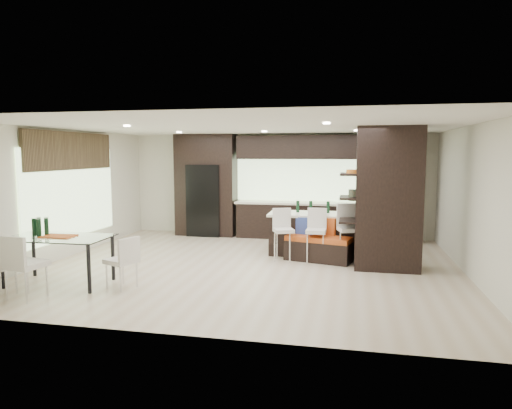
% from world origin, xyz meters
% --- Properties ---
extents(ground, '(8.00, 8.00, 0.00)m').
position_xyz_m(ground, '(0.00, 0.00, 0.00)').
color(ground, '#C5B197').
rests_on(ground, ground).
extents(back_wall, '(8.00, 0.02, 2.70)m').
position_xyz_m(back_wall, '(0.00, 3.50, 1.35)').
color(back_wall, silver).
rests_on(back_wall, ground).
extents(left_wall, '(0.02, 7.00, 2.70)m').
position_xyz_m(left_wall, '(-4.00, 0.00, 1.35)').
color(left_wall, silver).
rests_on(left_wall, ground).
extents(right_wall, '(0.02, 7.00, 2.70)m').
position_xyz_m(right_wall, '(4.00, 0.00, 1.35)').
color(right_wall, silver).
rests_on(right_wall, ground).
extents(ceiling, '(8.00, 7.00, 0.02)m').
position_xyz_m(ceiling, '(0.00, 0.00, 2.70)').
color(ceiling, white).
rests_on(ceiling, ground).
extents(window_left, '(0.04, 3.20, 1.90)m').
position_xyz_m(window_left, '(-3.96, 0.20, 1.35)').
color(window_left, '#B2D199').
rests_on(window_left, left_wall).
extents(window_back, '(3.40, 0.04, 1.20)m').
position_xyz_m(window_back, '(0.60, 3.46, 1.55)').
color(window_back, '#B2D199').
rests_on(window_back, back_wall).
extents(stone_accent, '(0.08, 3.00, 0.80)m').
position_xyz_m(stone_accent, '(-3.93, 0.20, 2.25)').
color(stone_accent, brown).
rests_on(stone_accent, left_wall).
extents(ceiling_spots, '(4.00, 3.00, 0.02)m').
position_xyz_m(ceiling_spots, '(0.00, 0.25, 2.68)').
color(ceiling_spots, white).
rests_on(ceiling_spots, ceiling).
extents(back_cabinetry, '(6.80, 0.68, 2.70)m').
position_xyz_m(back_cabinetry, '(0.50, 3.17, 1.35)').
color(back_cabinetry, black).
rests_on(back_cabinetry, ground).
extents(refrigerator, '(0.90, 0.68, 1.90)m').
position_xyz_m(refrigerator, '(-1.90, 3.12, 0.95)').
color(refrigerator, black).
rests_on(refrigerator, ground).
extents(partition_column, '(1.20, 0.80, 2.70)m').
position_xyz_m(partition_column, '(2.60, 0.40, 1.35)').
color(partition_column, black).
rests_on(partition_column, ground).
extents(kitchen_island, '(2.18, 0.98, 0.90)m').
position_xyz_m(kitchen_island, '(1.24, 1.36, 0.45)').
color(kitchen_island, black).
rests_on(kitchen_island, ground).
extents(stool_left, '(0.50, 0.50, 0.86)m').
position_xyz_m(stool_left, '(0.58, 0.61, 0.43)').
color(stool_left, silver).
rests_on(stool_left, ground).
extents(stool_mid, '(0.40, 0.40, 0.88)m').
position_xyz_m(stool_mid, '(1.24, 0.60, 0.44)').
color(stool_mid, silver).
rests_on(stool_mid, ground).
extents(stool_right, '(0.53, 0.53, 0.97)m').
position_xyz_m(stool_right, '(1.90, 0.58, 0.48)').
color(stool_right, silver).
rests_on(stool_right, ground).
extents(bench, '(1.42, 0.83, 0.51)m').
position_xyz_m(bench, '(1.28, 0.72, 0.26)').
color(bench, black).
rests_on(bench, ground).
extents(floor_vase, '(0.57, 0.57, 1.21)m').
position_xyz_m(floor_vase, '(2.30, 0.64, 0.61)').
color(floor_vase, '#434934').
rests_on(floor_vase, ground).
extents(dining_table, '(1.72, 1.01, 0.81)m').
position_xyz_m(dining_table, '(-2.87, -1.85, 0.41)').
color(dining_table, white).
rests_on(dining_table, ground).
extents(chair_near, '(0.57, 0.57, 0.92)m').
position_xyz_m(chair_near, '(-2.87, -2.66, 0.46)').
color(chair_near, silver).
rests_on(chair_near, ground).
extents(chair_end, '(0.56, 0.56, 0.79)m').
position_xyz_m(chair_end, '(-1.73, -1.85, 0.40)').
color(chair_end, silver).
rests_on(chair_end, ground).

